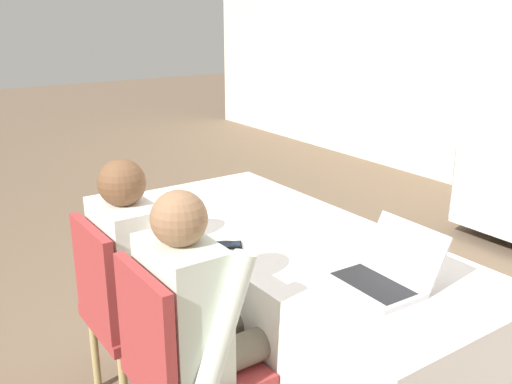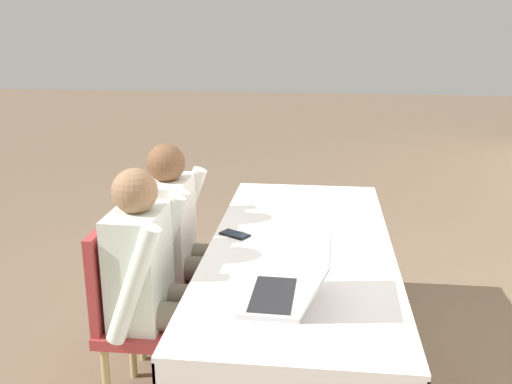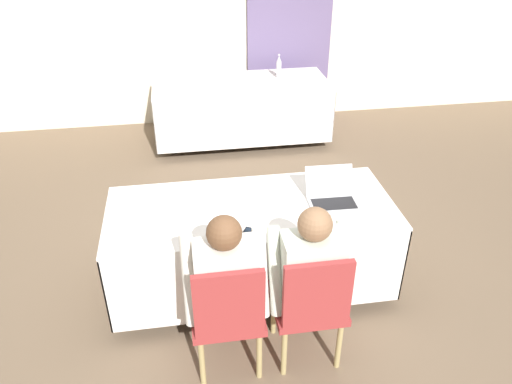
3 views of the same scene
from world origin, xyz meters
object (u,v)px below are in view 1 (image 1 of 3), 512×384
person_checkered_shirt (145,267)px  chair_near_right (179,363)px  person_white_shirt (202,316)px  chair_near_left (125,306)px  cell_phone (225,245)px  laptop (382,275)px

person_checkered_shirt → chair_near_right: bearing=168.6°
person_white_shirt → chair_near_left: bearing=11.4°
cell_phone → chair_near_right: 0.58m
laptop → person_white_shirt: (-0.32, -0.60, -0.13)m
laptop → person_checkered_shirt: (-0.83, -0.60, -0.13)m
chair_near_right → cell_phone: bearing=-51.3°
laptop → cell_phone: (-0.65, -0.29, -0.04)m
cell_phone → chair_near_right: bearing=-21.5°
chair_near_left → person_white_shirt: 0.54m
chair_near_left → person_white_shirt: bearing=-168.6°
chair_near_left → person_checkered_shirt: 0.19m
cell_phone → person_white_shirt: size_ratio=0.14×
chair_near_left → cell_phone: bearing=-113.8°
chair_near_right → person_white_shirt: 0.19m
laptop → chair_near_right: (-0.32, -0.70, -0.29)m
chair_near_left → person_checkered_shirt: bearing=-90.0°
person_white_shirt → cell_phone: bearing=-43.1°
laptop → person_white_shirt: size_ratio=0.31×
chair_near_right → chair_near_left: bearing=0.0°
chair_near_right → person_checkered_shirt: 0.54m
laptop → person_white_shirt: person_white_shirt is taller
laptop → chair_near_right: 0.83m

